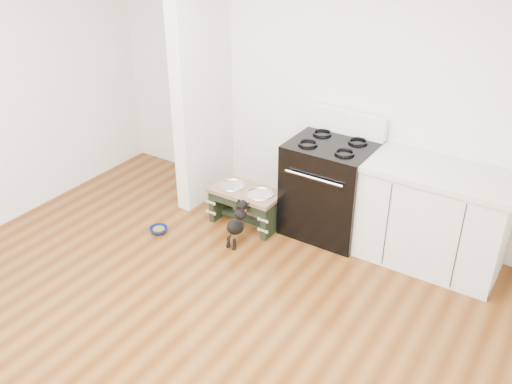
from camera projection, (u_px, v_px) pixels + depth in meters
ground at (161, 355)px, 4.12m from camera, size 5.00×5.00×0.00m
room_shell at (139, 151)px, 3.33m from camera, size 5.00×5.00×5.00m
partition_wall at (202, 73)px, 5.56m from camera, size 0.15×0.80×2.70m
oven_range at (330, 186)px, 5.35m from camera, size 0.76×0.69×1.14m
cabinet_run at (433, 218)px, 4.91m from camera, size 1.24×0.64×0.91m
dog_feeder at (245, 200)px, 5.54m from camera, size 0.69×0.37×0.40m
puppy at (237, 222)px, 5.27m from camera, size 0.12×0.36×0.42m
floor_bowl at (159, 230)px, 5.52m from camera, size 0.21×0.21×0.05m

